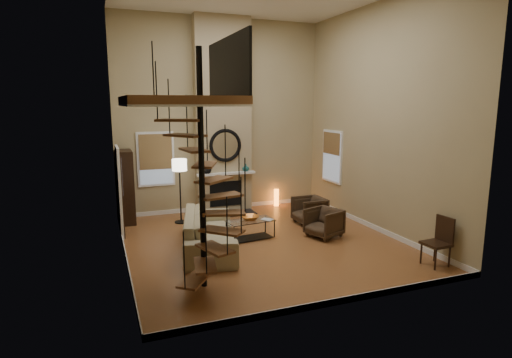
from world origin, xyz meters
name	(u,v)px	position (x,y,z in m)	size (l,w,h in m)	color
ground	(262,242)	(0.00, 0.00, -0.01)	(6.00, 6.50, 0.01)	#B06D39
back_wall	(221,116)	(0.00, 3.25, 2.75)	(6.00, 0.02, 5.50)	tan
front_wall	(345,130)	(0.00, -3.25, 2.75)	(6.00, 0.02, 5.50)	tan
left_wall	(118,123)	(-3.00, 0.00, 2.75)	(0.02, 6.50, 5.50)	tan
right_wall	(378,119)	(3.00, 0.00, 2.75)	(0.02, 6.50, 5.50)	tan
baseboard_back	(222,207)	(0.00, 3.24, 0.06)	(6.00, 0.02, 0.12)	white
baseboard_front	(338,301)	(0.00, -3.24, 0.06)	(6.00, 0.02, 0.12)	white
baseboard_left	(126,256)	(-2.99, 0.00, 0.06)	(0.02, 6.50, 0.12)	white
baseboard_right	(372,226)	(2.99, 0.00, 0.06)	(0.02, 6.50, 0.12)	white
chimney_breast	(223,117)	(0.00, 3.06, 2.75)	(1.60, 0.38, 5.50)	tan
hearth	(229,214)	(0.00, 2.57, 0.02)	(1.50, 0.60, 0.04)	black
firebox	(226,194)	(0.00, 2.86, 0.55)	(0.95, 0.02, 0.72)	black
mantel	(226,174)	(0.00, 2.78, 1.15)	(1.70, 0.18, 0.06)	white
mirror_frame	(225,145)	(0.00, 2.84, 1.95)	(0.94, 0.94, 0.10)	black
mirror_disc	(225,145)	(0.00, 2.85, 1.95)	(0.80, 0.80, 0.01)	white
vase_left	(207,169)	(-0.55, 2.82, 1.30)	(0.24, 0.24, 0.25)	black
vase_right	(246,168)	(0.60, 2.82, 1.28)	(0.20, 0.20, 0.21)	#185553
window_back	(156,158)	(-1.90, 3.22, 1.62)	(1.02, 0.06, 1.52)	white
window_right	(332,156)	(2.97, 2.00, 1.63)	(0.06, 1.02, 1.52)	white
entry_door	(120,191)	(-2.95, 1.80, 1.05)	(0.10, 1.05, 2.16)	white
loft	(185,97)	(-2.04, -1.80, 3.24)	(1.70, 2.20, 1.09)	brown
spiral_stair	(203,185)	(-1.78, -1.79, 1.78)	(1.47, 1.47, 4.06)	black
hutch	(125,187)	(-2.77, 2.79, 0.95)	(0.41, 0.87, 1.95)	black
sofa	(209,231)	(-1.24, 0.04, 0.40)	(2.70, 1.05, 0.79)	tan
armchair_near	(312,210)	(1.79, 0.97, 0.35)	(0.75, 0.77, 0.70)	#3C2B1B
armchair_far	(326,222)	(1.56, -0.16, 0.35)	(0.72, 0.74, 0.67)	#3C2B1B
coffee_table	(250,227)	(-0.17, 0.32, 0.28)	(1.14, 0.66, 0.43)	silver
bowl	(250,218)	(-0.17, 0.37, 0.50)	(0.41, 0.41, 0.10)	orange
book	(267,220)	(0.18, 0.17, 0.46)	(0.19, 0.26, 0.02)	gray
floor_lamp	(180,170)	(-1.43, 2.24, 1.41)	(0.38, 0.38, 1.70)	black
accent_lamp	(276,198)	(1.68, 3.05, 0.25)	(0.15, 0.15, 0.53)	orange
side_chair	(440,239)	(2.73, -2.49, 0.53)	(0.47, 0.47, 0.97)	black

